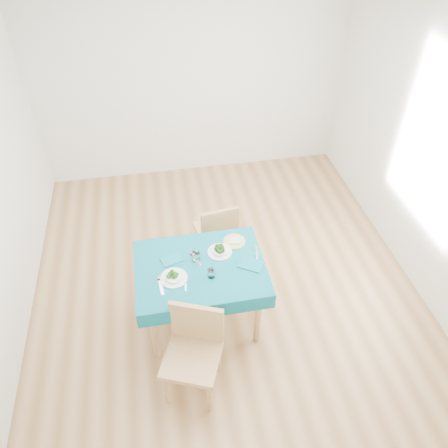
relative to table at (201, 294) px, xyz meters
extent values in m
cube|color=olive|center=(0.30, 0.42, -0.39)|extent=(4.00, 4.50, 0.02)
cube|color=silver|center=(0.30, 2.67, 0.97)|extent=(4.00, 0.02, 2.70)
cube|color=silver|center=(0.30, -1.83, 0.97)|extent=(4.00, 0.02, 2.70)
cube|color=silver|center=(2.30, 0.42, 0.97)|extent=(0.02, 4.50, 2.70)
cube|color=white|center=(0.30, 0.42, 2.32)|extent=(4.00, 4.50, 0.02)
cube|color=#0A5D6E|center=(0.00, 0.00, 0.00)|extent=(1.15, 0.87, 0.76)
cube|color=#A9824F|center=(-0.18, -0.69, 0.18)|extent=(0.60, 0.62, 1.12)
cube|color=#A9824F|center=(0.27, 0.80, 0.11)|extent=(0.45, 0.48, 0.99)
cube|color=silver|center=(-0.36, -0.17, 0.38)|extent=(0.05, 0.19, 0.00)
cube|color=silver|center=(-0.15, -0.16, 0.38)|extent=(0.03, 0.19, 0.00)
cube|color=silver|center=(-0.02, 0.09, 0.38)|extent=(0.09, 0.17, 0.00)
cube|color=silver|center=(0.53, 0.06, 0.38)|extent=(0.06, 0.23, 0.00)
cube|color=#0E687A|center=(-0.24, 0.13, 0.38)|extent=(0.21, 0.18, 0.01)
cube|color=#0E687A|center=(0.45, -0.06, 0.39)|extent=(0.25, 0.24, 0.01)
cylinder|color=white|center=(-0.02, 0.10, 0.42)|extent=(0.07, 0.07, 0.09)
cylinder|color=white|center=(0.08, -0.13, 0.42)|extent=(0.06, 0.06, 0.08)
cylinder|color=#BDC560|center=(0.37, 0.26, 0.38)|extent=(0.21, 0.21, 0.01)
cube|color=beige|center=(0.37, 0.26, 0.40)|extent=(0.11, 0.11, 0.01)
camera|label=1|loc=(-0.27, -2.64, 3.22)|focal=35.00mm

